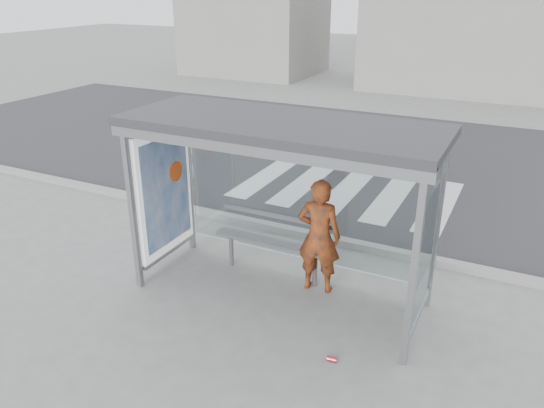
{
  "coord_description": "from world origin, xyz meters",
  "views": [
    {
      "loc": [
        2.87,
        -6.02,
        4.28
      ],
      "look_at": [
        -0.22,
        0.2,
        1.34
      ],
      "focal_mm": 35.0,
      "sensor_mm": 36.0,
      "label": 1
    }
  ],
  "objects_px": {
    "bench": "(272,242)",
    "soda_can": "(332,359)",
    "bus_shelter": "(257,162)",
    "person": "(319,236)"
  },
  "relations": [
    {
      "from": "bench",
      "to": "soda_can",
      "type": "height_order",
      "value": "bench"
    },
    {
      "from": "bus_shelter",
      "to": "person",
      "type": "relative_size",
      "value": 2.43
    },
    {
      "from": "bus_shelter",
      "to": "bench",
      "type": "relative_size",
      "value": 2.28
    },
    {
      "from": "person",
      "to": "bench",
      "type": "bearing_deg",
      "value": -13.06
    },
    {
      "from": "soda_can",
      "to": "person",
      "type": "bearing_deg",
      "value": 118.12
    },
    {
      "from": "person",
      "to": "bus_shelter",
      "type": "bearing_deg",
      "value": 16.61
    },
    {
      "from": "bus_shelter",
      "to": "bench",
      "type": "xyz_separation_m",
      "value": [
        0.01,
        0.44,
        -1.41
      ]
    },
    {
      "from": "person",
      "to": "soda_can",
      "type": "distance_m",
      "value": 1.87
    },
    {
      "from": "bench",
      "to": "soda_can",
      "type": "relative_size",
      "value": 15.24
    },
    {
      "from": "soda_can",
      "to": "bus_shelter",
      "type": "bearing_deg",
      "value": 145.02
    }
  ]
}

